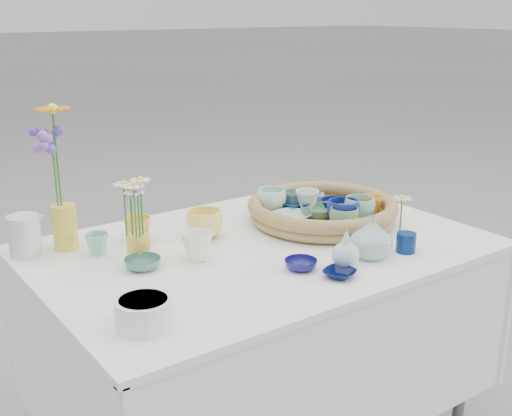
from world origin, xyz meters
TOP-DOWN VIEW (x-y plane):
  - wicker_tray at (0.28, 0.05)m, footprint 0.47×0.47m
  - tray_ceramic_0 at (0.26, 0.17)m, footprint 0.16×0.16m
  - tray_ceramic_1 at (0.36, 0.06)m, footprint 0.15×0.15m
  - tray_ceramic_2 at (0.41, -0.03)m, footprint 0.07×0.07m
  - tray_ceramic_3 at (0.26, 0.05)m, footprint 0.13×0.13m
  - tray_ceramic_4 at (0.25, -0.09)m, footprint 0.10×0.10m
  - tray_ceramic_5 at (0.17, 0.07)m, footprint 0.12×0.12m
  - tray_ceramic_6 at (0.18, 0.18)m, footprint 0.12×0.12m
  - tray_ceramic_7 at (0.28, 0.12)m, footprint 0.09×0.09m
  - tray_ceramic_8 at (0.36, 0.22)m, footprint 0.14×0.14m
  - tray_ceramic_9 at (0.28, -0.05)m, footprint 0.11×0.11m
  - tray_ceramic_10 at (0.12, 0.00)m, footprint 0.12×0.12m
  - tray_ceramic_11 at (0.34, -0.05)m, footprint 0.11×0.11m
  - tray_ceramic_12 at (0.25, 0.16)m, footprint 0.07×0.07m
  - loose_ceramic_0 at (-0.27, 0.23)m, footprint 0.08×0.08m
  - loose_ceramic_1 at (-0.10, 0.14)m, footprint 0.13×0.13m
  - loose_ceramic_2 at (-0.35, 0.03)m, footprint 0.11×0.11m
  - loose_ceramic_3 at (-0.21, 0.00)m, footprint 0.11×0.11m
  - loose_ceramic_4 at (-0.02, -0.21)m, footprint 0.09×0.09m
  - loose_ceramic_5 at (-0.41, 0.20)m, footprint 0.07×0.07m
  - loose_ceramic_6 at (0.02, -0.31)m, footprint 0.10×0.10m
  - fluted_bowl at (-0.49, -0.26)m, footprint 0.16×0.16m
  - bud_vase_paleblue at (0.08, -0.27)m, footprint 0.09×0.09m
  - bud_vase_seafoam at (0.19, -0.26)m, footprint 0.15×0.15m
  - bud_vase_cobalt at (0.30, -0.28)m, footprint 0.07×0.07m
  - single_daisy at (0.28, -0.27)m, footprint 0.08×0.08m
  - tall_vase_yellow at (-0.46, 0.29)m, footprint 0.09×0.09m
  - gerbera at (-0.47, 0.30)m, footprint 0.12×0.12m
  - hydrangea at (-0.47, 0.30)m, footprint 0.08×0.08m
  - white_pitcher at (-0.57, 0.30)m, footprint 0.13×0.10m
  - daisy_cup at (-0.33, 0.10)m, footprint 0.08×0.08m
  - daisy_posy at (-0.34, 0.10)m, footprint 0.10×0.10m

SIDE VIEW (x-z plane):
  - loose_ceramic_6 at x=0.02m, z-range 0.77..0.78m
  - loose_ceramic_4 at x=-0.02m, z-range 0.77..0.79m
  - loose_ceramic_2 at x=-0.35m, z-range 0.77..0.79m
  - bud_vase_cobalt at x=0.30m, z-range 0.77..0.82m
  - loose_ceramic_5 at x=-0.41m, z-range 0.77..0.82m
  - tray_ceramic_10 at x=0.12m, z-range 0.78..0.81m
  - tray_ceramic_8 at x=0.36m, z-range 0.78..0.81m
  - tray_ceramic_5 at x=0.17m, z-range 0.78..0.81m
  - fluted_bowl at x=-0.49m, z-range 0.77..0.83m
  - daisy_cup at x=-0.33m, z-range 0.77..0.83m
  - tray_ceramic_0 at x=0.26m, z-range 0.78..0.82m
  - tray_ceramic_1 at x=0.36m, z-range 0.78..0.82m
  - tray_ceramic_3 at x=0.26m, z-range 0.78..0.82m
  - loose_ceramic_0 at x=-0.27m, z-range 0.77..0.84m
  - wicker_tray at x=0.28m, z-range 0.77..0.84m
  - loose_ceramic_3 at x=-0.21m, z-range 0.77..0.84m
  - loose_ceramic_1 at x=-0.10m, z-range 0.77..0.85m
  - tray_ceramic_12 at x=0.25m, z-range 0.78..0.85m
  - tray_ceramic_2 at x=0.41m, z-range 0.78..0.85m
  - tray_ceramic_4 at x=0.25m, z-range 0.78..0.85m
  - tray_ceramic_7 at x=0.28m, z-range 0.78..0.85m
  - bud_vase_paleblue at x=0.08m, z-range 0.77..0.88m
  - tray_ceramic_11 at x=0.34m, z-range 0.78..0.86m
  - tray_ceramic_6 at x=0.18m, z-range 0.78..0.86m
  - tray_ceramic_9 at x=0.28m, z-range 0.78..0.86m
  - white_pitcher at x=-0.57m, z-range 0.77..0.88m
  - bud_vase_seafoam at x=0.19m, z-range 0.77..0.88m
  - tall_vase_yellow at x=-0.46m, z-range 0.77..0.89m
  - single_daisy at x=0.28m, z-range 0.81..0.93m
  - daisy_posy at x=-0.34m, z-range 0.83..1.01m
  - hydrangea at x=-0.47m, z-range 0.86..1.11m
  - gerbera at x=-0.47m, z-range 0.88..1.17m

